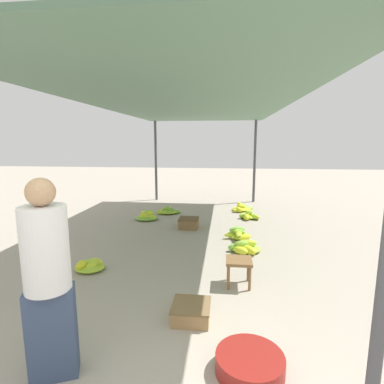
% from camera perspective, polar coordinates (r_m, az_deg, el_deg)
% --- Properties ---
extents(canopy_post_back_left, '(0.08, 0.08, 2.54)m').
position_cam_1_polar(canopy_post_back_left, '(9.78, -6.90, 5.88)').
color(canopy_post_back_left, '#4C4C51').
rests_on(canopy_post_back_left, ground).
extents(canopy_post_back_right, '(0.08, 0.08, 2.54)m').
position_cam_1_polar(canopy_post_back_right, '(9.57, 11.85, 5.66)').
color(canopy_post_back_right, '#4C4C51').
rests_on(canopy_post_back_right, ground).
extents(canopy_tarp, '(3.54, 8.19, 0.04)m').
position_cam_1_polar(canopy_tarp, '(5.68, -0.36, 16.33)').
color(canopy_tarp, '#567A60').
rests_on(canopy_tarp, canopy_post_front_left).
extents(vendor_foreground, '(0.45, 0.45, 1.64)m').
position_cam_1_polar(vendor_foreground, '(2.67, -25.77, -14.56)').
color(vendor_foreground, '#384766').
rests_on(vendor_foreground, ground).
extents(stool, '(0.34, 0.34, 0.36)m').
position_cam_1_polar(stool, '(4.12, 8.91, -13.44)').
color(stool, brown).
rests_on(stool, ground).
extents(basin_black, '(0.57, 0.57, 0.16)m').
position_cam_1_polar(basin_black, '(2.90, 10.94, -29.50)').
color(basin_black, maroon).
rests_on(basin_black, ground).
extents(banana_pile_left_0, '(0.56, 0.49, 0.25)m').
position_cam_1_polar(banana_pile_left_0, '(7.43, -8.57, -4.56)').
color(banana_pile_left_0, '#C5D329').
rests_on(banana_pile_left_0, ground).
extents(banana_pile_left_1, '(0.44, 0.39, 0.18)m').
position_cam_1_polar(banana_pile_left_1, '(4.83, -18.88, -13.16)').
color(banana_pile_left_1, yellow).
rests_on(banana_pile_left_1, ground).
extents(banana_pile_left_2, '(0.67, 0.53, 0.23)m').
position_cam_1_polar(banana_pile_left_2, '(8.02, -4.77, -3.64)').
color(banana_pile_left_2, '#7AB536').
rests_on(banana_pile_left_2, ground).
extents(banana_pile_right_0, '(0.59, 0.52, 0.22)m').
position_cam_1_polar(banana_pile_right_0, '(5.36, 9.99, -10.38)').
color(banana_pile_right_0, '#7CB636').
rests_on(banana_pile_right_0, ground).
extents(banana_pile_right_1, '(0.56, 0.45, 0.23)m').
position_cam_1_polar(banana_pile_right_1, '(7.55, 10.81, -4.56)').
color(banana_pile_right_1, yellow).
rests_on(banana_pile_right_1, ground).
extents(banana_pile_right_2, '(0.55, 0.51, 0.24)m').
position_cam_1_polar(banana_pile_right_2, '(6.02, 8.93, -7.92)').
color(banana_pile_right_2, '#ACC92D').
rests_on(banana_pile_right_2, ground).
extents(banana_pile_right_3, '(0.64, 0.67, 0.20)m').
position_cam_1_polar(banana_pile_right_3, '(8.40, 9.42, -3.08)').
color(banana_pile_right_3, yellow).
rests_on(banana_pile_right_3, ground).
extents(crate_near, '(0.41, 0.41, 0.18)m').
position_cam_1_polar(crate_near, '(3.47, -0.17, -21.81)').
color(crate_near, '#9E7A4C').
rests_on(crate_near, ground).
extents(crate_mid, '(0.43, 0.43, 0.22)m').
position_cam_1_polar(crate_mid, '(6.67, -0.63, -5.93)').
color(crate_mid, brown).
rests_on(crate_mid, ground).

